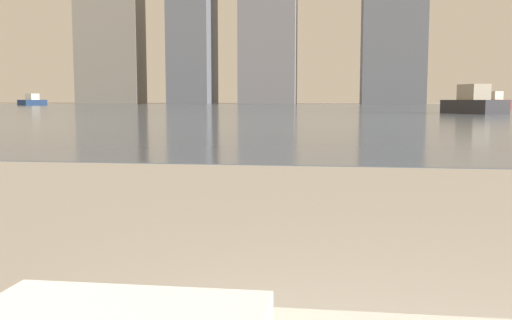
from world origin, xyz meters
TOP-DOWN VIEW (x-y plane):
  - harbor_water at (0.00, 62.00)m, footprint 180.00×110.00m
  - harbor_boat_1 at (-43.86, 79.02)m, footprint 2.47×4.72m
  - harbor_boat_2 at (17.67, 66.85)m, footprint 3.52×4.80m
  - harbor_boat_3 at (8.07, 34.50)m, footprint 3.05×4.73m
  - skyline_tower_1 at (-29.41, 118.00)m, footprint 8.49×11.34m
  - skyline_tower_2 at (-13.56, 118.00)m, footprint 11.56×7.18m

SIDE VIEW (x-z plane):
  - harbor_water at x=0.00m, z-range 0.00..0.01m
  - harbor_boat_3 at x=8.07m, z-range -0.24..1.44m
  - harbor_boat_1 at x=-43.86m, z-range -0.24..1.45m
  - harbor_boat_2 at x=17.67m, z-range -0.24..1.48m
  - skyline_tower_1 at x=-29.41m, z-range 0.00..26.19m
  - skyline_tower_2 at x=-13.56m, z-range 0.00..29.50m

